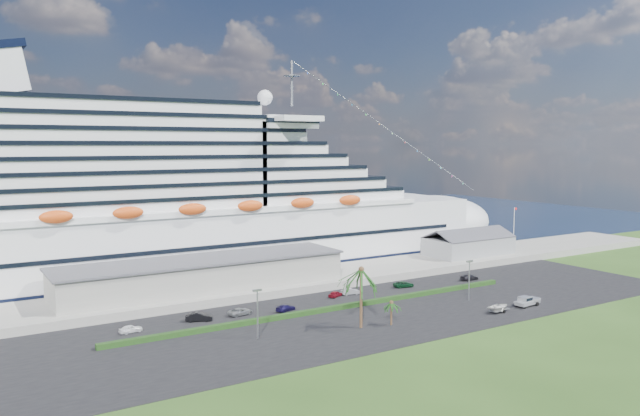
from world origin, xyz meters
TOP-DOWN VIEW (x-y plane):
  - ground at (0.00, 0.00)m, footprint 420.00×420.00m
  - asphalt_lot at (0.00, 11.00)m, footprint 140.00×38.00m
  - wharf at (0.00, 40.00)m, footprint 240.00×20.00m
  - water at (0.00, 130.00)m, footprint 420.00×160.00m
  - cruise_ship at (-21.53, 64.00)m, footprint 191.00×38.00m
  - terminal_building at (-25.00, 40.00)m, footprint 61.00×15.00m
  - port_shed at (52.00, 40.00)m, footprint 24.00×12.31m
  - flagpole at (70.04, 40.00)m, footprint 1.08×0.16m
  - hedge at (-8.00, 16.00)m, footprint 88.00×1.10m
  - lamp_post_left at (-28.00, 8.00)m, footprint 1.60×0.35m
  - lamp_post_right at (20.00, 8.00)m, footprint 1.60×0.35m
  - palm_tall at (-10.00, 4.00)m, footprint 8.82×8.82m
  - palm_short at (-4.50, 2.50)m, footprint 3.53×3.53m
  - parked_car_0 at (-44.93, 22.28)m, footprint 4.09×2.07m
  - parked_car_1 at (-32.59, 22.76)m, footprint 5.06×3.39m
  - parked_car_2 at (-24.48, 22.51)m, footprint 5.04×2.93m
  - parked_car_3 at (-15.93, 20.51)m, footprint 4.57×2.79m
  - parked_car_4 at (-1.77, 24.71)m, footprint 4.00×2.88m
  - parked_car_5 at (2.11, 24.77)m, footprint 4.21×2.02m
  - parked_car_6 at (16.19, 24.17)m, footprint 5.03×3.04m
  - parked_car_7 at (33.86, 21.57)m, footprint 4.83×2.04m
  - pickup_truck at (26.34, -1.53)m, footprint 5.87×2.62m
  - boat_trailer at (18.20, -1.82)m, footprint 5.73×4.07m

SIDE VIEW (x-z plane):
  - ground at x=0.00m, z-range 0.00..0.00m
  - water at x=0.00m, z-range 0.00..0.02m
  - asphalt_lot at x=0.00m, z-range 0.00..0.12m
  - hedge at x=-8.00m, z-range 0.12..1.02m
  - parked_car_3 at x=-15.93m, z-range 0.12..1.36m
  - parked_car_4 at x=-1.77m, z-range 0.12..1.39m
  - parked_car_6 at x=16.19m, z-range 0.12..1.43m
  - parked_car_2 at x=-24.48m, z-range 0.12..1.44m
  - parked_car_5 at x=2.11m, z-range 0.12..1.45m
  - parked_car_0 at x=-44.93m, z-range 0.12..1.46m
  - parked_car_7 at x=33.86m, z-range 0.12..1.51m
  - wharf at x=0.00m, z-range 0.00..1.80m
  - parked_car_1 at x=-32.59m, z-range 0.12..1.70m
  - boat_trailer at x=18.20m, z-range 0.38..1.99m
  - pickup_truck at x=26.34m, z-range 0.22..2.23m
  - palm_short at x=-4.50m, z-range 1.38..5.95m
  - port_shed at x=52.00m, z-range 0.71..8.08m
  - terminal_building at x=-25.00m, z-range 1.86..8.16m
  - lamp_post_left at x=-28.00m, z-range 1.21..9.48m
  - lamp_post_right at x=20.00m, z-range 1.21..9.48m
  - flagpole at x=70.04m, z-range 2.27..14.27m
  - palm_tall at x=-10.00m, z-range 3.64..14.77m
  - cruise_ship at x=-21.53m, z-range -10.31..43.69m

